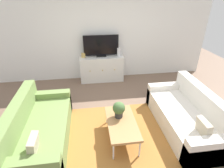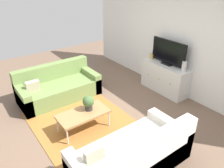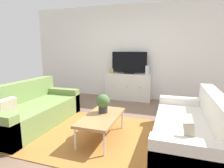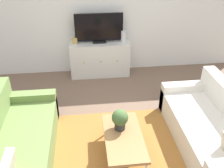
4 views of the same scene
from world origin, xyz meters
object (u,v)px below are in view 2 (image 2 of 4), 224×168
(potted_plant, at_px, (88,102))
(flat_screen_tv, at_px, (168,53))
(tv_console, at_px, (165,78))
(mantel_clock, at_px, (152,56))
(couch_right_side, at_px, (135,158))
(glass_vase, at_px, (184,66))
(couch_left_side, at_px, (58,87))
(coffee_table, at_px, (83,114))

(potted_plant, height_order, flat_screen_tv, flat_screen_tv)
(tv_console, distance_m, mantel_clock, 0.68)
(potted_plant, xyz_separation_m, tv_console, (-0.11, 2.35, -0.19))
(couch_right_side, bearing_deg, glass_vase, 112.66)
(couch_left_side, xyz_separation_m, glass_vase, (1.89, 2.37, 0.61))
(potted_plant, bearing_deg, flat_screen_tv, 92.64)
(couch_right_side, relative_size, mantel_clock, 14.81)
(couch_right_side, relative_size, coffee_table, 1.93)
(mantel_clock, bearing_deg, potted_plant, -75.10)
(tv_console, height_order, flat_screen_tv, flat_screen_tv)
(tv_console, xyz_separation_m, glass_vase, (0.52, 0.00, 0.50))
(glass_vase, bearing_deg, flat_screen_tv, 177.78)
(flat_screen_tv, bearing_deg, mantel_clock, -177.78)
(glass_vase, bearing_deg, mantel_clock, 180.00)
(couch_right_side, bearing_deg, tv_console, 122.42)
(coffee_table, relative_size, potted_plant, 3.21)
(couch_left_side, distance_m, coffee_table, 1.52)
(coffee_table, height_order, flat_screen_tv, flat_screen_tv)
(tv_console, distance_m, glass_vase, 0.72)
(coffee_table, height_order, mantel_clock, mantel_clock)
(potted_plant, relative_size, flat_screen_tv, 0.31)
(coffee_table, relative_size, flat_screen_tv, 1.00)
(glass_vase, bearing_deg, coffee_table, -98.58)
(couch_right_side, relative_size, tv_console, 1.51)
(couch_left_side, bearing_deg, mantel_clock, 70.20)
(coffee_table, relative_size, glass_vase, 4.11)
(couch_right_side, xyz_separation_m, mantel_clock, (-2.02, 2.37, 0.55))
(couch_left_side, xyz_separation_m, couch_right_side, (2.88, 0.00, 0.00))
(tv_console, bearing_deg, couch_right_side, -57.58)
(coffee_table, bearing_deg, potted_plant, 101.39)
(couch_left_side, relative_size, mantel_clock, 14.81)
(potted_plant, distance_m, mantel_clock, 2.45)
(potted_plant, bearing_deg, couch_left_side, -179.12)
(coffee_table, bearing_deg, tv_console, 93.19)
(couch_left_side, bearing_deg, flat_screen_tv, 60.19)
(couch_right_side, height_order, tv_console, couch_right_side)
(couch_right_side, relative_size, flat_screen_tv, 1.93)
(couch_left_side, xyz_separation_m, flat_screen_tv, (1.37, 2.39, 0.79))
(coffee_table, height_order, tv_console, tv_console)
(potted_plant, relative_size, tv_console, 0.24)
(coffee_table, bearing_deg, couch_right_side, 5.25)
(glass_vase, xyz_separation_m, mantel_clock, (-1.03, 0.00, -0.06))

